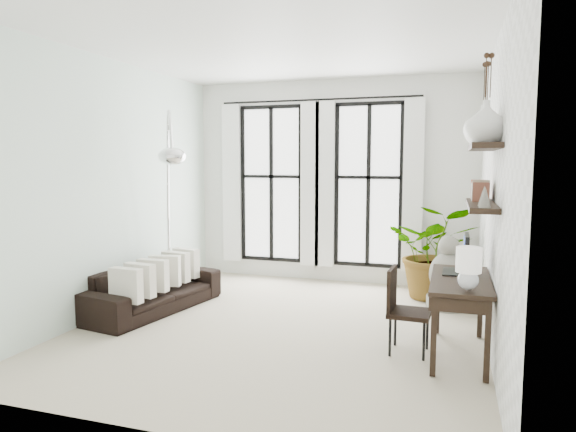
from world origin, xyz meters
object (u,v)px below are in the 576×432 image
at_px(sofa, 153,289).
at_px(arc_lamp, 169,161).
at_px(buddha, 448,278).
at_px(desk, 460,285).
at_px(desk_chair, 402,305).
at_px(plant, 435,252).

xyz_separation_m(sofa, arc_lamp, (0.11, 0.31, 1.64)).
height_order(sofa, buddha, buddha).
xyz_separation_m(desk, desk_chair, (-0.55, -0.02, -0.24)).
distance_m(sofa, desk, 3.80).
distance_m(sofa, plant, 3.87).
relative_size(plant, desk_chair, 1.55).
distance_m(desk, buddha, 1.78).
bearing_deg(desk_chair, sofa, 174.15).
distance_m(plant, desk_chair, 2.26).
distance_m(plant, buddha, 0.56).
relative_size(plant, buddha, 1.38).
relative_size(desk_chair, arc_lamp, 0.33).
height_order(sofa, desk, desk).
xyz_separation_m(sofa, plant, (3.44, 1.73, 0.38)).
height_order(desk, buddha, desk).
relative_size(desk, buddha, 1.38).
height_order(sofa, plant, plant).
bearing_deg(sofa, desk, -87.57).
bearing_deg(buddha, desk_chair, -103.54).
bearing_deg(buddha, sofa, -160.71).
distance_m(desk, arc_lamp, 3.91).
distance_m(desk_chair, arc_lamp, 3.50).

